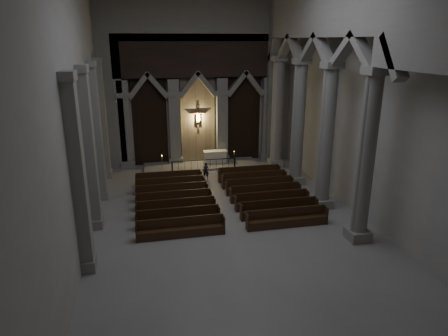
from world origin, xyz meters
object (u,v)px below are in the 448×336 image
candle_stand_right (234,163)px  altar (215,156)px  candle_stand_left (162,168)px  worshipper (206,171)px  altar_rail (204,163)px  pews (221,199)px

candle_stand_right → altar: bearing=133.4°
candle_stand_left → worshipper: (2.84, -1.94, 0.21)m
altar_rail → candle_stand_left: 2.98m
candle_stand_left → candle_stand_right: size_ratio=1.00×
candle_stand_left → pews: candle_stand_left is taller
pews → worshipper: size_ratio=8.48×
altar → worshipper: 3.47m
altar → worshipper: worshipper is taller
worshipper → candle_stand_right: bearing=56.4°
altar_rail → worshipper: size_ratio=4.08×
altar → altar_rail: (-1.14, -1.59, -0.00)m
pews → candle_stand_right: bearing=70.2°
altar → worshipper: size_ratio=1.56×
altar → worshipper: bearing=-111.2°
altar_rail → candle_stand_right: (2.32, 0.34, -0.25)m
worshipper → pews: bearing=-71.2°
altar_rail → altar: bearing=54.4°
pews → worshipper: (-0.12, 4.47, 0.26)m
candle_stand_left → pews: size_ratio=0.14×
worshipper → altar: bearing=86.1°
altar_rail → candle_stand_right: size_ratio=3.56×
candle_stand_left → worshipper: size_ratio=1.15×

